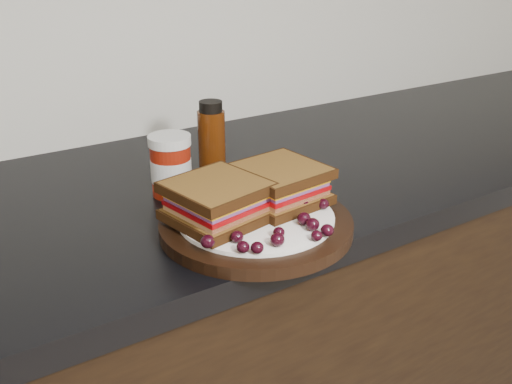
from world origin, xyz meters
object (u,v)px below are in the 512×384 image
Objects in this scene: plate at (256,224)px; oil_bottle at (212,138)px; condiment_jar at (171,165)px; sandwich_left at (217,201)px.

oil_bottle is at bearing 77.23° from plate.
condiment_jar is at bearing -156.17° from oil_bottle.
oil_bottle is at bearing 23.83° from condiment_jar.
condiment_jar is at bearing 104.75° from plate.
sandwich_left is 0.17m from condiment_jar.
oil_bottle reaches higher than condiment_jar.
oil_bottle is at bearing 51.78° from sandwich_left.
plate is at bearing -75.25° from condiment_jar.
oil_bottle is (0.05, 0.23, 0.06)m from plate.
condiment_jar reaches higher than plate.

